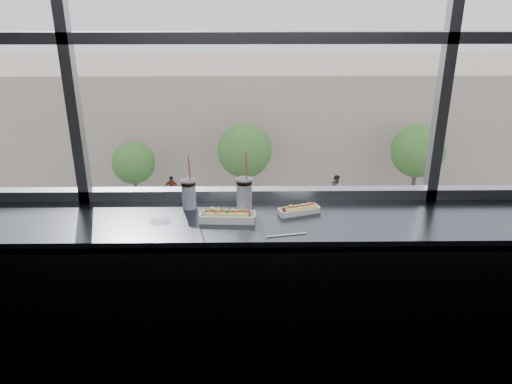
{
  "coord_description": "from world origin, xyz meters",
  "views": [
    {
      "loc": [
        -0.05,
        -1.19,
        2.22
      ],
      "look_at": [
        -0.02,
        1.23,
        1.25
      ],
      "focal_mm": 35.0,
      "sensor_mm": 36.0,
      "label": 1
    }
  ],
  "objects_px": {
    "car_near_c": "(269,290)",
    "tree_center": "(245,151)",
    "pedestrian_a": "(171,186)",
    "car_far_c": "(427,212)",
    "hotdog_tray_right": "(299,210)",
    "pedestrian_c": "(337,186)",
    "tree_right": "(417,151)",
    "car_near_b": "(60,291)",
    "car_far_a": "(74,214)",
    "soda_cup_right": "(244,192)",
    "tree_left": "(134,163)",
    "soda_cup_left": "(189,193)",
    "hotdog_tray_left": "(228,216)",
    "loose_straw": "(287,235)",
    "wrapper": "(160,219)"
  },
  "relations": [
    {
      "from": "car_near_b",
      "to": "pedestrian_a",
      "type": "height_order",
      "value": "car_near_b"
    },
    {
      "from": "hotdog_tray_right",
      "to": "loose_straw",
      "type": "relative_size",
      "value": 1.16
    },
    {
      "from": "tree_left",
      "to": "loose_straw",
      "type": "bearing_deg",
      "value": -74.89
    },
    {
      "from": "pedestrian_a",
      "to": "car_far_c",
      "type": "bearing_deg",
      "value": -16.61
    },
    {
      "from": "soda_cup_right",
      "to": "tree_left",
      "type": "distance_m",
      "value": 30.56
    },
    {
      "from": "soda_cup_left",
      "to": "wrapper",
      "type": "xyz_separation_m",
      "value": [
        -0.14,
        -0.17,
        -0.08
      ]
    },
    {
      "from": "hotdog_tray_right",
      "to": "loose_straw",
      "type": "xyz_separation_m",
      "value": [
        -0.09,
        -0.27,
        -0.02
      ]
    },
    {
      "from": "soda_cup_left",
      "to": "car_far_c",
      "type": "bearing_deg",
      "value": 65.91
    },
    {
      "from": "hotdog_tray_left",
      "to": "car_far_a",
      "type": "xyz_separation_m",
      "value": [
        -10.16,
        24.31,
        -10.99
      ]
    },
    {
      "from": "car_far_c",
      "to": "car_near_b",
      "type": "distance_m",
      "value": 20.41
    },
    {
      "from": "car_near_b",
      "to": "pedestrian_c",
      "type": "relative_size",
      "value": 2.73
    },
    {
      "from": "car_far_c",
      "to": "car_near_b",
      "type": "height_order",
      "value": "car_far_c"
    },
    {
      "from": "car_near_c",
      "to": "pedestrian_a",
      "type": "bearing_deg",
      "value": 27.04
    },
    {
      "from": "car_near_c",
      "to": "car_far_a",
      "type": "bearing_deg",
      "value": 55.58
    },
    {
      "from": "loose_straw",
      "to": "car_near_b",
      "type": "relative_size",
      "value": 0.03
    },
    {
      "from": "loose_straw",
      "to": "hotdog_tray_right",
      "type": "bearing_deg",
      "value": 60.85
    },
    {
      "from": "car_far_a",
      "to": "tree_right",
      "type": "distance_m",
      "value": 21.65
    },
    {
      "from": "tree_left",
      "to": "car_near_b",
      "type": "bearing_deg",
      "value": -93.85
    },
    {
      "from": "pedestrian_c",
      "to": "tree_center",
      "type": "bearing_deg",
      "value": 92.29
    },
    {
      "from": "pedestrian_c",
      "to": "tree_right",
      "type": "bearing_deg",
      "value": -92.78
    },
    {
      "from": "hotdog_tray_right",
      "to": "car_near_b",
      "type": "distance_m",
      "value": 21.41
    },
    {
      "from": "soda_cup_right",
      "to": "hotdog_tray_right",
      "type": "bearing_deg",
      "value": -12.11
    },
    {
      "from": "pedestrian_c",
      "to": "wrapper",
      "type": "bearing_deg",
      "value": 167.61
    },
    {
      "from": "car_far_c",
      "to": "pedestrian_a",
      "type": "distance_m",
      "value": 16.43
    },
    {
      "from": "soda_cup_right",
      "to": "loose_straw",
      "type": "xyz_separation_m",
      "value": [
        0.21,
        -0.33,
        -0.1
      ]
    },
    {
      "from": "car_far_c",
      "to": "tree_right",
      "type": "relative_size",
      "value": 1.25
    },
    {
      "from": "hotdog_tray_left",
      "to": "pedestrian_c",
      "type": "relative_size",
      "value": 0.13
    },
    {
      "from": "soda_cup_left",
      "to": "tree_right",
      "type": "height_order",
      "value": "soda_cup_left"
    },
    {
      "from": "wrapper",
      "to": "hotdog_tray_left",
      "type": "bearing_deg",
      "value": -0.57
    },
    {
      "from": "soda_cup_left",
      "to": "tree_center",
      "type": "relative_size",
      "value": 0.06
    },
    {
      "from": "hotdog_tray_right",
      "to": "tree_left",
      "type": "height_order",
      "value": "hotdog_tray_right"
    },
    {
      "from": "car_near_c",
      "to": "tree_center",
      "type": "xyz_separation_m",
      "value": [
        -1.13,
        12.0,
        2.67
      ]
    },
    {
      "from": "car_near_b",
      "to": "car_near_c",
      "type": "bearing_deg",
      "value": -83.7
    },
    {
      "from": "tree_left",
      "to": "tree_right",
      "type": "height_order",
      "value": "tree_right"
    },
    {
      "from": "soda_cup_left",
      "to": "car_far_c",
      "type": "distance_m",
      "value": 28.64
    },
    {
      "from": "soda_cup_left",
      "to": "tree_right",
      "type": "xyz_separation_m",
      "value": [
        11.19,
        28.13,
        -8.53
      ]
    },
    {
      "from": "tree_right",
      "to": "hotdog_tray_right",
      "type": "bearing_deg",
      "value": -110.56
    },
    {
      "from": "hotdog_tray_right",
      "to": "wrapper",
      "type": "distance_m",
      "value": 0.75
    },
    {
      "from": "car_near_c",
      "to": "tree_left",
      "type": "height_order",
      "value": "tree_left"
    },
    {
      "from": "car_far_a",
      "to": "pedestrian_c",
      "type": "relative_size",
      "value": 2.83
    },
    {
      "from": "car_far_c",
      "to": "car_near_b",
      "type": "xyz_separation_m",
      "value": [
        -18.77,
        -8.0,
        -0.09
      ]
    },
    {
      "from": "hotdog_tray_right",
      "to": "pedestrian_c",
      "type": "xyz_separation_m",
      "value": [
        5.53,
        28.46,
        -10.94
      ]
    },
    {
      "from": "soda_cup_left",
      "to": "pedestrian_c",
      "type": "bearing_deg",
      "value": 77.8
    },
    {
      "from": "car_far_a",
      "to": "tree_right",
      "type": "xyz_separation_m",
      "value": [
        21.13,
        4.0,
        2.52
      ]
    },
    {
      "from": "pedestrian_a",
      "to": "tree_center",
      "type": "bearing_deg",
      "value": -7.99
    },
    {
      "from": "car_near_c",
      "to": "car_far_c",
      "type": "bearing_deg",
      "value": -48.95
    },
    {
      "from": "soda_cup_left",
      "to": "pedestrian_a",
      "type": "bearing_deg",
      "value": 99.75
    },
    {
      "from": "car_near_c",
      "to": "tree_center",
      "type": "bearing_deg",
      "value": 6.75
    },
    {
      "from": "hotdog_tray_right",
      "to": "tree_center",
      "type": "bearing_deg",
      "value": 72.56
    },
    {
      "from": "loose_straw",
      "to": "car_near_c",
      "type": "bearing_deg",
      "value": 76.64
    }
  ]
}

